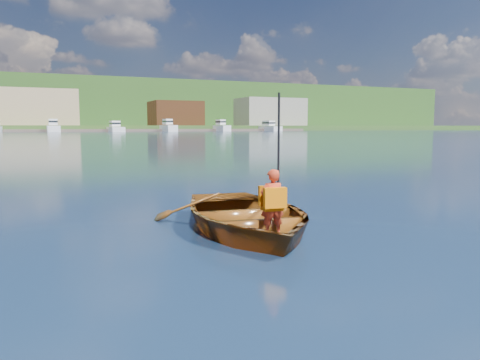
{
  "coord_description": "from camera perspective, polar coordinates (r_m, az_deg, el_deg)",
  "views": [
    {
      "loc": [
        -3.13,
        -7.82,
        1.74
      ],
      "look_at": [
        -0.1,
        -0.78,
        0.86
      ],
      "focal_mm": 35.0,
      "sensor_mm": 36.0,
      "label": 1
    }
  ],
  "objects": [
    {
      "name": "marina_yachts",
      "position": [
        151.34,
        -20.61,
        6.01
      ],
      "size": [
        140.86,
        13.51,
        4.33
      ],
      "color": "white",
      "rests_on": "ground"
    },
    {
      "name": "rowboat",
      "position": [
        7.84,
        0.65,
        -4.32
      ],
      "size": [
        3.32,
        4.3,
        0.82
      ],
      "color": "brown",
      "rests_on": "ground"
    },
    {
      "name": "dock",
      "position": [
        156.24,
        -19.28,
        5.72
      ],
      "size": [
        160.05,
        8.41,
        0.8
      ],
      "color": "brown",
      "rests_on": "ground"
    },
    {
      "name": "waterfront_buildings",
      "position": [
        172.98,
        -25.14,
        7.95
      ],
      "size": [
        202.0,
        16.0,
        14.0
      ],
      "color": "brown",
      "rests_on": "ground"
    },
    {
      "name": "ground",
      "position": [
        8.6,
        -1.49,
        -5.12
      ],
      "size": [
        600.0,
        600.0,
        0.0
      ],
      "color": "#0E2A42",
      "rests_on": "ground"
    },
    {
      "name": "child_paddler",
      "position": [
        6.98,
        3.97,
        -2.59
      ],
      "size": [
        0.4,
        0.37,
        2.14
      ],
      "color": "red",
      "rests_on": "ground"
    },
    {
      "name": "shoreline",
      "position": [
        244.6,
        -22.86,
        8.08
      ],
      "size": [
        400.0,
        140.0,
        22.0
      ],
      "color": "#315322",
      "rests_on": "ground"
    }
  ]
}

